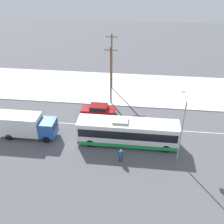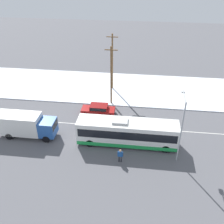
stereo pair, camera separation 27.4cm
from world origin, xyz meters
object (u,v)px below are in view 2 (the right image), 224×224
object	(u,v)px
city_bus	(127,132)
streetlamp	(182,122)
utility_pole_snowlot	(112,61)
box_truck	(25,124)
pedestrian_at_stop	(120,154)
sedan_car	(98,109)
utility_pole_roadside	(111,75)

from	to	relation	value
city_bus	streetlamp	bearing A→B (deg)	-16.73
city_bus	utility_pole_snowlot	bearing A→B (deg)	103.94
city_bus	box_truck	xyz separation A→B (m)	(-12.60, 0.02, 0.07)
box_truck	utility_pole_snowlot	distance (m)	17.22
pedestrian_at_stop	utility_pole_snowlot	bearing A→B (deg)	99.80
sedan_car	utility_pole_roadside	world-z (taller)	utility_pole_roadside
streetlamp	utility_pole_snowlot	size ratio (longest dim) A/B	0.81
box_truck	utility_pole_roadside	size ratio (longest dim) A/B	0.82
pedestrian_at_stop	sedan_car	bearing A→B (deg)	113.02
box_truck	utility_pole_roadside	world-z (taller)	utility_pole_roadside
utility_pole_roadside	city_bus	bearing A→B (deg)	-71.64
box_truck	sedan_car	distance (m)	10.17
streetlamp	utility_pole_roadside	size ratio (longest dim) A/B	0.84
streetlamp	sedan_car	bearing A→B (deg)	142.55
box_truck	utility_pole_snowlot	bearing A→B (deg)	57.71
pedestrian_at_stop	box_truck	bearing A→B (deg)	164.55
pedestrian_at_stop	streetlamp	distance (m)	7.42
sedan_car	utility_pole_roadside	size ratio (longest dim) A/B	0.53
city_bus	utility_pole_roadside	size ratio (longest dim) A/B	1.34
streetlamp	utility_pole_roadside	xyz separation A→B (m)	(-8.81, 11.09, -0.16)
sedan_car	pedestrian_at_stop	size ratio (longest dim) A/B	2.77
box_truck	pedestrian_at_stop	distance (m)	12.57
sedan_car	streetlamp	bearing A→B (deg)	142.55
city_bus	streetlamp	size ratio (longest dim) A/B	1.58
city_bus	pedestrian_at_stop	bearing A→B (deg)	-98.65
box_truck	utility_pole_snowlot	world-z (taller)	utility_pole_snowlot
utility_pole_snowlot	box_truck	bearing A→B (deg)	-122.29
city_bus	box_truck	bearing A→B (deg)	179.92
utility_pole_roadside	utility_pole_snowlot	size ratio (longest dim) A/B	0.96
box_truck	pedestrian_at_stop	bearing A→B (deg)	-15.45
box_truck	utility_pole_snowlot	xyz separation A→B (m)	(9.05, 14.32, 3.11)
city_bus	box_truck	size ratio (longest dim) A/B	1.63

